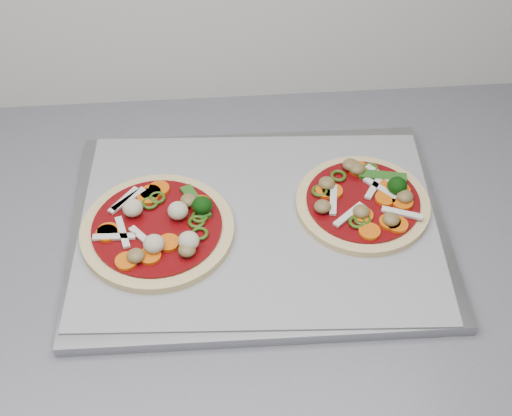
{
  "coord_description": "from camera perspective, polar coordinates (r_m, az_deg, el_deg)",
  "views": [
    {
      "loc": [
        -0.02,
        0.77,
        1.53
      ],
      "look_at": [
        0.03,
        1.35,
        0.93
      ],
      "focal_mm": 50.0,
      "sensor_mm": 36.0,
      "label": 1
    }
  ],
  "objects": [
    {
      "name": "baking_tray",
      "position": [
        0.85,
        0.18,
        -1.5
      ],
      "size": [
        0.44,
        0.33,
        0.01
      ],
      "primitive_type": "cube",
      "rotation": [
        0.0,
        0.0,
        -0.02
      ],
      "color": "#929397",
      "rests_on": "countertop"
    },
    {
      "name": "pizza_left",
      "position": [
        0.83,
        -7.73,
        -1.58
      ],
      "size": [
        0.22,
        0.22,
        0.03
      ],
      "rotation": [
        0.0,
        0.0,
        0.24
      ],
      "color": "#D9B382",
      "rests_on": "parchment"
    },
    {
      "name": "pizza_right",
      "position": [
        0.86,
        8.66,
        0.57
      ],
      "size": [
        0.19,
        0.19,
        0.03
      ],
      "rotation": [
        0.0,
        0.0,
        -0.19
      ],
      "color": "#D9B382",
      "rests_on": "parchment"
    },
    {
      "name": "parchment",
      "position": [
        0.84,
        0.18,
        -1.12
      ],
      "size": [
        0.44,
        0.33,
        0.0
      ],
      "primitive_type": "cube",
      "rotation": [
        0.0,
        0.0,
        -0.06
      ],
      "color": "#9E9EA3",
      "rests_on": "baking_tray"
    },
    {
      "name": "countertop",
      "position": [
        0.84,
        -1.74,
        -4.74
      ],
      "size": [
        3.6,
        0.6,
        0.04
      ],
      "primitive_type": "cube",
      "color": "slate",
      "rests_on": "base_cabinet"
    }
  ]
}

